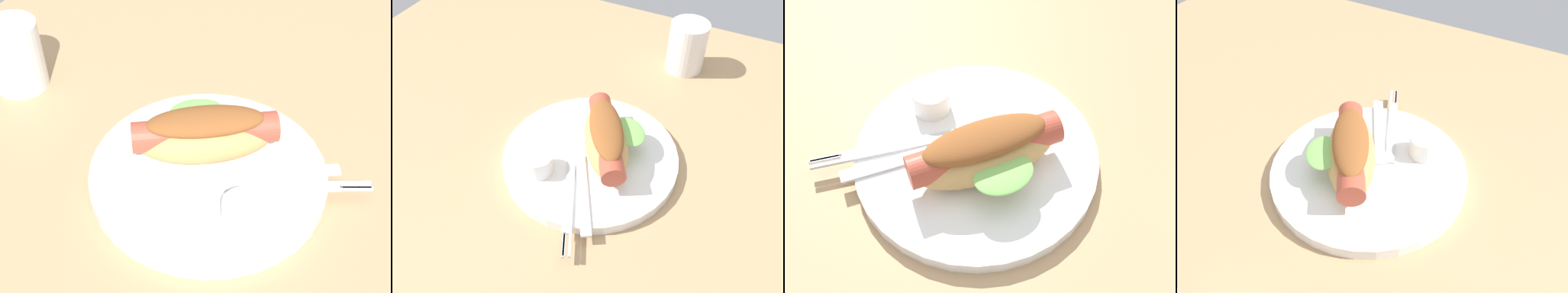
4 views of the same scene
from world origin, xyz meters
TOP-DOWN VIEW (x-y plane):
  - ground_plane at (0.00, 0.00)cm, footprint 120.00×90.00cm
  - plate at (3.84, -0.06)cm, footprint 25.55×25.55cm
  - hot_dog at (1.95, -1.27)cm, footprint 12.98×15.74cm
  - sauce_ramekin at (8.98, 5.98)cm, footprint 4.15×4.15cm
  - fork at (2.63, 8.87)cm, footprint 7.95×15.12cm
  - knife at (1.54, 6.96)cm, footprint 8.11×12.50cm

SIDE VIEW (x-z plane):
  - ground_plane at x=0.00cm, z-range -1.80..0.00cm
  - plate at x=3.84cm, z-range 0.00..1.60cm
  - knife at x=1.54cm, z-range 1.60..1.96cm
  - fork at x=2.63cm, z-range 1.60..2.00cm
  - sauce_ramekin at x=8.98cm, z-range 1.60..4.54cm
  - hot_dog at x=1.95cm, z-range 1.71..7.72cm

